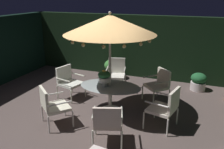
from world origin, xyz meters
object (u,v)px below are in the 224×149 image
at_px(potted_plant_right_far, 113,68).
at_px(patio_chair_east, 116,72).
at_px(centerpiece_planter, 104,77).
at_px(patio_chair_south, 52,104).
at_px(patio_chair_northeast, 159,83).
at_px(potted_plant_back_left, 198,81).
at_px(patio_chair_southeast, 68,80).
at_px(patio_chair_southwest, 108,121).
at_px(patio_dining_table, 110,91).
at_px(patio_chair_north, 166,106).
at_px(patio_umbrella, 110,25).

bearing_deg(potted_plant_right_far, patio_chair_east, -63.23).
height_order(centerpiece_planter, patio_chair_south, centerpiece_planter).
bearing_deg(patio_chair_northeast, potted_plant_back_left, 51.06).
height_order(centerpiece_planter, patio_chair_southeast, centerpiece_planter).
distance_m(patio_chair_northeast, patio_chair_southwest, 2.59).
bearing_deg(centerpiece_planter, patio_chair_northeast, 43.55).
bearing_deg(patio_dining_table, centerpiece_planter, -152.54).
relative_size(patio_chair_north, patio_chair_northeast, 1.05).
bearing_deg(patio_umbrella, patio_chair_south, -130.47).
relative_size(patio_chair_north, potted_plant_back_left, 1.72).
relative_size(centerpiece_planter, patio_chair_south, 0.46).
distance_m(patio_umbrella, patio_chair_southwest, 2.30).
height_order(centerpiece_planter, patio_chair_north, centerpiece_planter).
relative_size(centerpiece_planter, potted_plant_back_left, 0.76).
relative_size(patio_chair_southeast, patio_chair_south, 0.99).
relative_size(patio_umbrella, centerpiece_planter, 5.91).
distance_m(patio_chair_east, patio_chair_southwest, 3.06).
bearing_deg(patio_chair_east, patio_umbrella, -75.87).
distance_m(patio_chair_north, potted_plant_back_left, 2.81).
bearing_deg(potted_plant_back_left, patio_chair_northeast, -128.94).
distance_m(patio_chair_southeast, patio_chair_south, 1.63).
distance_m(patio_umbrella, potted_plant_back_left, 3.76).
bearing_deg(patio_chair_southwest, patio_chair_east, 106.82).
bearing_deg(patio_dining_table, patio_chair_southeast, 165.43).
relative_size(patio_chair_east, patio_chair_southeast, 1.07).
xyz_separation_m(patio_chair_north, patio_chair_east, (-1.88, 1.83, 0.03)).
bearing_deg(patio_umbrella, patio_dining_table, 121.89).
bearing_deg(patio_chair_southwest, potted_plant_right_far, 109.41).
xyz_separation_m(patio_chair_northeast, potted_plant_right_far, (-1.94, 1.37, -0.17)).
xyz_separation_m(patio_umbrella, patio_chair_east, (-0.38, 1.49, -1.69)).
xyz_separation_m(patio_dining_table, potted_plant_right_far, (-0.86, 2.46, -0.19)).
height_order(patio_dining_table, patio_chair_southwest, patio_chair_southwest).
height_order(patio_umbrella, potted_plant_back_left, patio_umbrella).
bearing_deg(patio_chair_south, patio_chair_north, 18.31).
height_order(patio_chair_southeast, patio_chair_southwest, patio_chair_southeast).
bearing_deg(centerpiece_planter, patio_chair_southwest, -64.83).
xyz_separation_m(patio_chair_northeast, patio_chair_south, (-2.08, -2.25, -0.01)).
xyz_separation_m(patio_umbrella, patio_chair_southeast, (-1.49, 0.39, -1.74)).
bearing_deg(patio_dining_table, patio_umbrella, -58.11).
relative_size(patio_umbrella, patio_chair_northeast, 2.74).
bearing_deg(patio_dining_table, patio_chair_southwest, -70.48).
xyz_separation_m(patio_dining_table, potted_plant_back_left, (2.13, 2.38, -0.29)).
bearing_deg(patio_chair_south, centerpiece_planter, 51.85).
distance_m(patio_chair_south, patio_chair_southwest, 1.53).
xyz_separation_m(centerpiece_planter, patio_chair_south, (-0.86, -1.10, -0.43)).
xyz_separation_m(centerpiece_planter, potted_plant_back_left, (2.26, 2.45, -0.69)).
relative_size(patio_chair_north, potted_plant_right_far, 1.39).
distance_m(patio_dining_table, patio_chair_northeast, 1.53).
relative_size(patio_chair_east, patio_chair_southwest, 1.08).
xyz_separation_m(patio_umbrella, potted_plant_right_far, (-0.86, 2.46, -1.90)).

